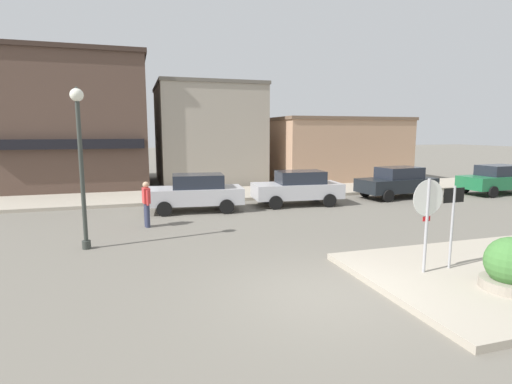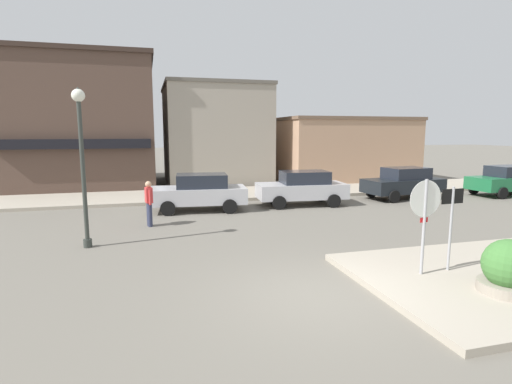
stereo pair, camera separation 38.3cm
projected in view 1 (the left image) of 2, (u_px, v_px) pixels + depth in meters
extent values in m
plane|color=#6B665B|center=(325.00, 295.00, 8.17)|extent=(160.00, 160.00, 0.00)
cube|color=#A89E8C|center=(501.00, 274.00, 9.16)|extent=(6.40, 4.80, 0.15)
cube|color=#A89E8C|center=(208.00, 195.00, 20.80)|extent=(80.00, 4.00, 0.15)
cylinder|color=#9E9EA3|center=(426.00, 229.00, 8.96)|extent=(0.07, 0.07, 2.30)
cylinder|color=red|center=(428.00, 198.00, 8.87)|extent=(0.76, 0.05, 0.76)
cylinder|color=white|center=(428.00, 198.00, 8.85)|extent=(0.82, 0.05, 0.82)
cube|color=red|center=(426.00, 219.00, 8.94)|extent=(0.20, 0.02, 0.11)
cylinder|color=#9E9EA3|center=(452.00, 231.00, 9.25)|extent=(0.06, 0.06, 2.10)
cube|color=black|center=(454.00, 195.00, 9.13)|extent=(0.60, 0.04, 0.34)
cube|color=white|center=(454.00, 195.00, 9.14)|extent=(0.54, 0.03, 0.29)
cube|color=black|center=(454.00, 195.00, 9.14)|extent=(0.34, 0.02, 0.08)
cylinder|color=gray|center=(508.00, 288.00, 8.13)|extent=(1.10, 1.10, 0.35)
sphere|color=#427A38|center=(511.00, 262.00, 8.05)|extent=(1.00, 1.00, 1.00)
cylinder|color=#333833|center=(82.00, 176.00, 11.12)|extent=(0.12, 0.12, 4.20)
cylinder|color=#333833|center=(86.00, 245.00, 11.42)|extent=(0.24, 0.24, 0.24)
sphere|color=white|center=(77.00, 95.00, 10.79)|extent=(0.36, 0.36, 0.36)
cone|color=#333833|center=(76.00, 89.00, 10.77)|extent=(0.32, 0.32, 0.18)
cube|color=#B7B7BC|center=(195.00, 195.00, 16.78)|extent=(4.14, 2.08, 0.66)
cube|color=#1E232D|center=(198.00, 181.00, 16.72)|extent=(2.20, 1.59, 0.56)
cylinder|color=black|center=(164.00, 209.00, 15.77)|extent=(0.61, 0.24, 0.60)
cylinder|color=black|center=(165.00, 202.00, 17.41)|extent=(0.61, 0.24, 0.60)
cylinder|color=black|center=(227.00, 207.00, 16.26)|extent=(0.61, 0.24, 0.60)
cylinder|color=black|center=(222.00, 200.00, 17.91)|extent=(0.61, 0.24, 0.60)
cube|color=#B7B7BC|center=(297.00, 190.00, 18.21)|extent=(4.12, 2.01, 0.66)
cube|color=#1E232D|center=(300.00, 177.00, 18.15)|extent=(2.18, 1.55, 0.56)
cylinder|color=black|center=(276.00, 203.00, 17.18)|extent=(0.61, 0.23, 0.60)
cylinder|color=black|center=(266.00, 196.00, 18.82)|extent=(0.61, 0.23, 0.60)
cylinder|color=black|center=(329.00, 200.00, 17.71)|extent=(0.61, 0.23, 0.60)
cylinder|color=black|center=(316.00, 195.00, 19.35)|extent=(0.61, 0.23, 0.60)
cube|color=black|center=(396.00, 185.00, 20.16)|extent=(4.15, 2.10, 0.66)
cube|color=#1E232D|center=(399.00, 173.00, 20.13)|extent=(2.21, 1.60, 0.56)
cylinder|color=black|center=(388.00, 196.00, 18.96)|extent=(0.62, 0.24, 0.60)
cylinder|color=black|center=(365.00, 191.00, 20.51)|extent=(0.62, 0.24, 0.60)
cylinder|color=black|center=(428.00, 193.00, 19.92)|extent=(0.62, 0.24, 0.60)
cylinder|color=black|center=(403.00, 188.00, 21.47)|extent=(0.62, 0.24, 0.60)
cube|color=#1E6B3D|center=(496.00, 182.00, 21.37)|extent=(4.09, 1.94, 0.66)
cube|color=#1E232D|center=(499.00, 170.00, 21.33)|extent=(2.16, 1.52, 0.56)
cylinder|color=black|center=(493.00, 192.00, 20.21)|extent=(0.61, 0.22, 0.60)
cylinder|color=black|center=(465.00, 188.00, 21.78)|extent=(0.61, 0.22, 0.60)
cylinder|color=black|center=(498.00, 186.00, 22.64)|extent=(0.61, 0.22, 0.60)
cylinder|color=#2D334C|center=(146.00, 215.00, 14.08)|extent=(0.16, 0.16, 0.85)
cylinder|color=#2D334C|center=(148.00, 216.00, 13.92)|extent=(0.16, 0.16, 0.85)
cube|color=#D13838|center=(146.00, 196.00, 13.89)|extent=(0.28, 0.39, 0.54)
sphere|color=tan|center=(146.00, 185.00, 13.84)|extent=(0.22, 0.22, 0.22)
cylinder|color=#D13838|center=(145.00, 196.00, 14.10)|extent=(0.10, 0.10, 0.52)
cylinder|color=#D13838|center=(148.00, 198.00, 13.70)|extent=(0.10, 0.10, 0.52)
cube|color=brown|center=(77.00, 126.00, 24.50)|extent=(8.02, 9.19, 7.41)
cube|color=black|center=(66.00, 144.00, 20.17)|extent=(7.62, 0.40, 0.50)
cube|color=#352721|center=(73.00, 61.00, 23.93)|extent=(8.26, 9.46, 0.24)
cube|color=#9E9384|center=(207.00, 136.00, 26.37)|extent=(6.29, 7.26, 6.09)
cube|color=#5E584F|center=(206.00, 87.00, 25.90)|extent=(6.41, 7.40, 0.20)
cube|color=tan|center=(330.00, 150.00, 28.20)|extent=(8.66, 7.15, 4.06)
cube|color=brown|center=(331.00, 120.00, 27.88)|extent=(8.83, 7.30, 0.20)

